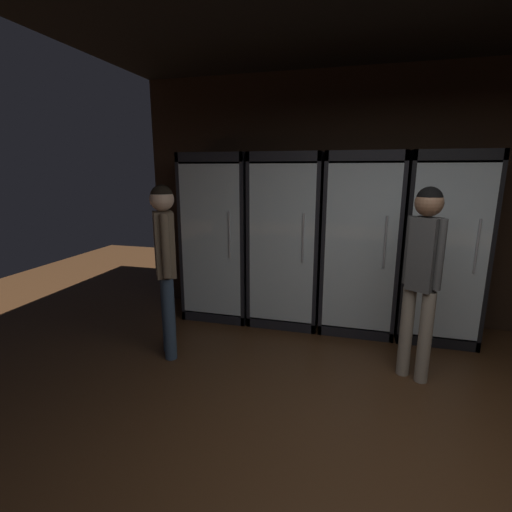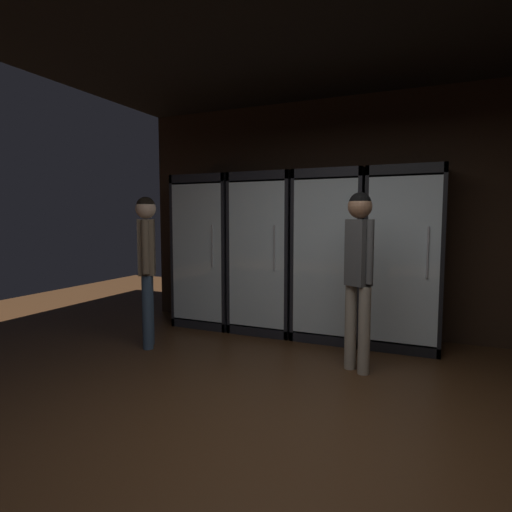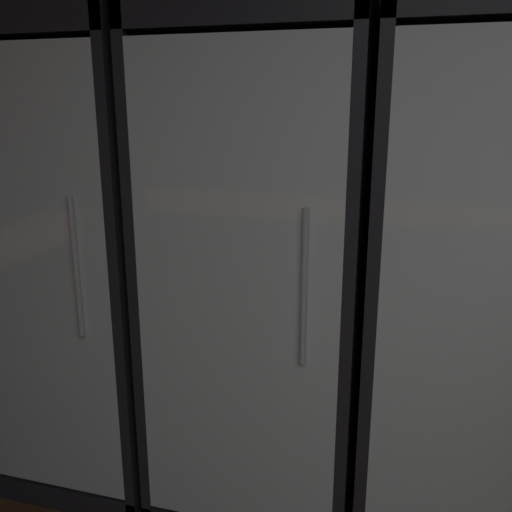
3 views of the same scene
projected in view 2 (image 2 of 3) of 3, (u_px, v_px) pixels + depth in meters
ground_plane at (283, 473)px, 2.27m from camera, size 12.00×12.00×0.00m
wall_back at (373, 216)px, 4.91m from camera, size 6.00×0.06×2.80m
ceiling_panel at (334, 10)px, 2.93m from camera, size 6.00×8.00×0.06m
cooler_far_left at (211, 253)px, 5.45m from camera, size 0.77×0.66×1.91m
cooler_left at (268, 255)px, 5.13m from camera, size 0.77×0.66×1.91m
cooler_center at (332, 257)px, 4.81m from camera, size 0.77×0.66×1.91m
cooler_right at (405, 260)px, 4.50m from camera, size 0.77×0.66×1.91m
shopper_near at (359, 262)px, 3.71m from camera, size 0.27×0.24×1.60m
shopper_far at (147, 255)px, 4.43m from camera, size 0.27×0.33×1.60m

